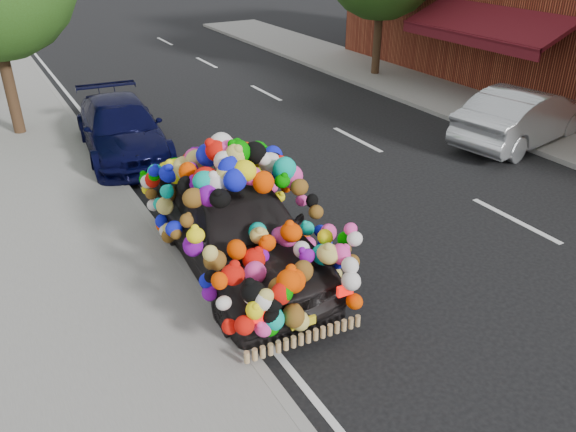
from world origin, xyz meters
The scene contains 8 objects.
ground centered at (0.00, 0.00, 0.00)m, with size 100.00×100.00×0.00m, color black.
sidewalk centered at (-4.30, 0.00, 0.06)m, with size 4.00×60.00×0.12m, color gray.
kerb centered at (-2.35, 0.00, 0.07)m, with size 0.15×60.00×0.13m, color gray.
footpath_far centered at (8.20, 3.00, 0.06)m, with size 3.00×40.00×0.12m, color gray.
lane_markings centered at (3.60, 0.00, 0.01)m, with size 6.00×50.00×0.01m, color silver, non-canonical shape.
plush_art_car centered at (-1.55, 1.09, 1.10)m, with size 2.40×4.70×2.14m.
navy_sedan centered at (-1.80, 6.94, 0.63)m, with size 1.76×4.33×1.26m, color black.
silver_hatchback centered at (7.00, 2.81, 0.69)m, with size 1.46×4.20×1.38m, color #B9BCC1.
Camera 1 is at (-4.63, -5.89, 4.96)m, focal length 35.00 mm.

